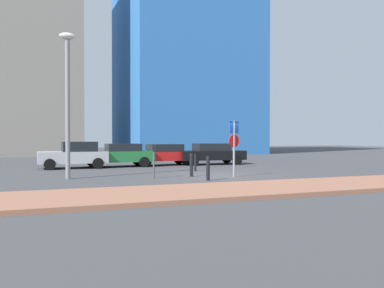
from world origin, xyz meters
TOP-DOWN VIEW (x-y plane):
  - ground_plane at (0.00, 0.00)m, footprint 120.00×120.00m
  - sidewalk_brick at (0.00, -5.60)m, footprint 40.00×3.61m
  - parked_car_silver at (-5.79, 7.41)m, footprint 3.94×2.07m
  - parked_car_green at (-3.08, 7.68)m, footprint 4.36×2.02m
  - parked_car_red at (-0.04, 8.03)m, footprint 4.28×2.04m
  - parked_car_black at (3.20, 7.59)m, footprint 4.61×2.22m
  - parking_sign_post at (0.53, -0.89)m, footprint 0.59×0.18m
  - parking_meter at (-3.07, -0.07)m, footprint 0.18×0.14m
  - street_lamp at (-6.68, 1.01)m, footprint 0.70×0.36m
  - traffic_bollard_near at (0.12, 2.84)m, footprint 0.13×0.13m
  - traffic_bollard_mid at (-1.20, -1.84)m, footprint 0.15×0.15m
  - traffic_bollard_far at (-1.22, 0.02)m, footprint 0.16×0.16m
  - building_colorful_midrise at (9.21, 28.85)m, footprint 14.87×14.78m
  - building_under_construction at (-8.72, 28.86)m, footprint 10.85×10.77m

SIDE VIEW (x-z plane):
  - ground_plane at x=0.00m, z-range 0.00..0.00m
  - sidewalk_brick at x=0.00m, z-range 0.00..0.14m
  - traffic_bollard_near at x=0.12m, z-range 0.00..0.90m
  - traffic_bollard_mid at x=-1.20m, z-range 0.00..1.03m
  - traffic_bollard_far at x=-1.22m, z-range 0.00..1.09m
  - parked_car_red at x=-0.04m, z-range 0.04..1.44m
  - parked_car_black at x=3.20m, z-range 0.04..1.47m
  - parked_car_green at x=-3.08m, z-range 0.04..1.48m
  - parked_car_silver at x=-5.79m, z-range 0.02..1.61m
  - parking_meter at x=-3.07m, z-range 0.22..1.73m
  - parking_sign_post at x=0.53m, z-range 0.33..2.93m
  - street_lamp at x=-6.68m, z-range 0.61..7.03m
  - building_under_construction at x=-8.72m, z-range 0.00..23.24m
  - building_colorful_midrise at x=9.21m, z-range 0.00..28.84m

